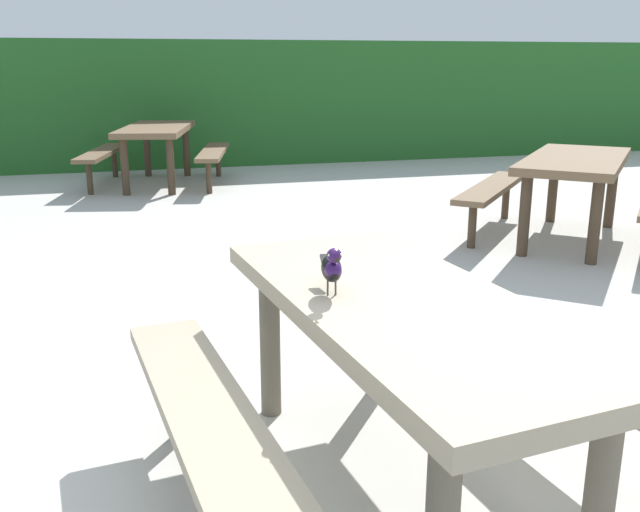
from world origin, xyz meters
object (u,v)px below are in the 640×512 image
picnic_table_foreground (403,346)px  picnic_table_mid_left (574,178)px  bird_grackle (332,267)px  picnic_table_far_centre (157,141)px

picnic_table_foreground → picnic_table_mid_left: bearing=47.3°
picnic_table_foreground → bird_grackle: bird_grackle is taller
picnic_table_foreground → bird_grackle: size_ratio=6.64×
picnic_table_foreground → bird_grackle: bearing=159.7°
picnic_table_foreground → bird_grackle: 0.38m
bird_grackle → picnic_table_mid_left: bearing=44.2°
picnic_table_far_centre → picnic_table_foreground: bearing=-85.6°
bird_grackle → picnic_table_mid_left: bird_grackle is taller
bird_grackle → picnic_table_far_centre: (-0.30, 6.85, -0.29)m
bird_grackle → picnic_table_far_centre: size_ratio=0.14×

